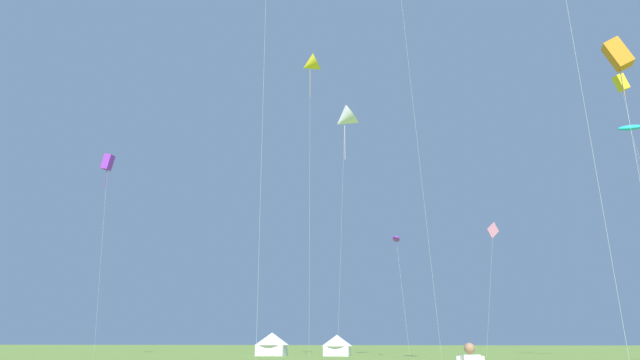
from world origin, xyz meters
TOP-DOWN VIEW (x-y plane):
  - kite_yellow_box at (29.49, 52.68)m, footprint 1.59×3.02m
  - kite_purple_box at (-29.80, 56.06)m, footprint 2.49×2.02m
  - kite_yellow_delta at (-3.52, 49.63)m, footprint 2.48×3.12m
  - kite_cyan_parafoil at (29.08, 51.32)m, footprint 2.97×2.59m
  - kite_white_delta at (-0.71, 59.91)m, footprint 3.77×3.13m
  - kite_pink_diamond at (15.50, 55.91)m, footprint 2.59×1.38m
  - kite_orange_box at (18.27, 26.20)m, footprint 1.76×3.00m
  - kite_purple_parafoil at (5.17, 56.37)m, footprint 1.42×3.08m
  - festival_tent_center at (-9.87, 61.99)m, footprint 4.04×4.04m
  - festival_tent_left at (-2.13, 61.99)m, footprint 3.64×3.64m

SIDE VIEW (x-z plane):
  - festival_tent_left at x=-2.13m, z-range 0.13..2.49m
  - festival_tent_center at x=-9.87m, z-range 0.14..2.77m
  - kite_purple_parafoil at x=5.17m, z-range 6.06..18.96m
  - kite_pink_diamond at x=15.50m, z-range 5.87..19.86m
  - kite_orange_box at x=18.27m, z-range 8.33..27.04m
  - kite_cyan_parafoil at x=29.08m, z-range 10.94..33.82m
  - kite_purple_box at x=-29.80m, z-range 10.89..34.83m
  - kite_yellow_box at x=29.49m, z-range 13.48..42.51m
  - kite_white_delta at x=-0.71m, z-range 13.35..43.72m
  - kite_yellow_delta at x=-3.52m, z-range 14.84..47.05m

